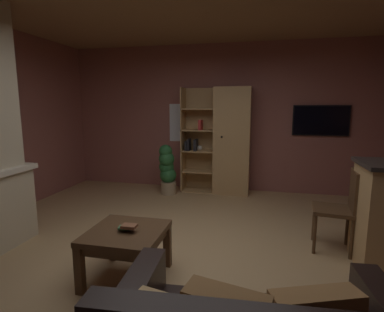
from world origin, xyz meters
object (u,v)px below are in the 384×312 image
coffee_table (126,239)px  table_book_1 (125,228)px  potted_floor_plant (167,169)px  dining_chair (342,205)px  table_book_2 (129,226)px  wall_mounted_tv (321,121)px  table_book_0 (127,227)px  bookshelf_cabinet (227,142)px

coffee_table → table_book_1: size_ratio=5.77×
coffee_table → table_book_1: (-0.00, -0.01, 0.12)m
table_book_1 → potted_floor_plant: bearing=99.5°
table_book_1 → dining_chair: bearing=27.1°
coffee_table → dining_chair: dining_chair is taller
coffee_table → table_book_2: bearing=-34.4°
table_book_2 → wall_mounted_tv: bearing=57.1°
table_book_2 → dining_chair: 2.29m
table_book_1 → table_book_2: 0.06m
table_book_0 → dining_chair: size_ratio=0.11×
table_book_1 → potted_floor_plant: size_ratio=0.13×
bookshelf_cabinet → table_book_2: bearing=-99.8°
potted_floor_plant → wall_mounted_tv: wall_mounted_tv is taller
coffee_table → wall_mounted_tv: 4.07m
table_book_0 → table_book_2: table_book_2 is taller
bookshelf_cabinet → wall_mounted_tv: size_ratio=2.04×
table_book_1 → table_book_2: size_ratio=0.89×
table_book_1 → dining_chair: size_ratio=0.13×
coffee_table → wall_mounted_tv: size_ratio=0.72×
table_book_2 → potted_floor_plant: potted_floor_plant is taller
table_book_1 → wall_mounted_tv: (2.20, 3.30, 0.84)m
bookshelf_cabinet → wall_mounted_tv: 1.67m
coffee_table → potted_floor_plant: bearing=99.5°
potted_floor_plant → table_book_2: bearing=-79.6°
table_book_0 → table_book_1: table_book_1 is taller
potted_floor_plant → coffee_table: bearing=-80.5°
coffee_table → dining_chair: (2.07, 1.05, 0.14)m
coffee_table → table_book_1: table_book_1 is taller
bookshelf_cabinet → wall_mounted_tv: (1.61, 0.21, 0.39)m
potted_floor_plant → wall_mounted_tv: size_ratio=0.97×
table_book_1 → bookshelf_cabinet: bearing=79.3°
coffee_table → table_book_2: (0.05, -0.03, 0.14)m
bookshelf_cabinet → table_book_0: bookshelf_cabinet is taller
dining_chair → table_book_1: bearing=-152.9°
table_book_0 → potted_floor_plant: 2.74m
potted_floor_plant → wall_mounted_tv: 2.85m
table_book_0 → potted_floor_plant: potted_floor_plant is taller
table_book_0 → table_book_1: size_ratio=0.86×
potted_floor_plant → wall_mounted_tv: (2.66, 0.54, 0.88)m
table_book_0 → coffee_table: bearing=-77.7°
table_book_1 → wall_mounted_tv: size_ratio=0.13×
table_book_2 → wall_mounted_tv: wall_mounted_tv is taller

